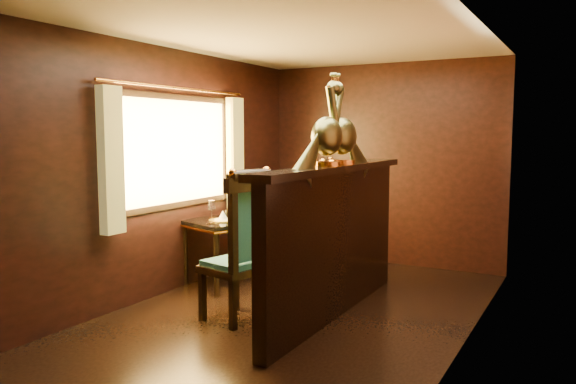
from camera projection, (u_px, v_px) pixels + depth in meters
The scene contains 8 objects.
ground at pixel (287, 318), 4.98m from camera, with size 5.00×5.00×0.00m, color black.
room_shell at pixel (280, 140), 4.87m from camera, with size 3.04×5.04×2.52m.
partition at pixel (335, 237), 5.02m from camera, with size 0.26×2.70×1.36m.
dining_table at pixel (241, 224), 6.16m from camera, with size 1.09×1.38×0.91m.
chair_left at pixel (244, 242), 4.81m from camera, with size 0.59×0.61×1.36m.
chair_right at pixel (319, 220), 5.93m from camera, with size 0.60×0.62×1.39m.
peacock_left at pixel (327, 119), 4.74m from camera, with size 0.25×0.67×0.80m, color #174734, non-canonical shape.
peacock_right at pixel (342, 120), 5.02m from camera, with size 0.25×0.67×0.80m, color #174734, non-canonical shape.
Camera 1 is at (2.33, -4.24, 1.64)m, focal length 35.00 mm.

